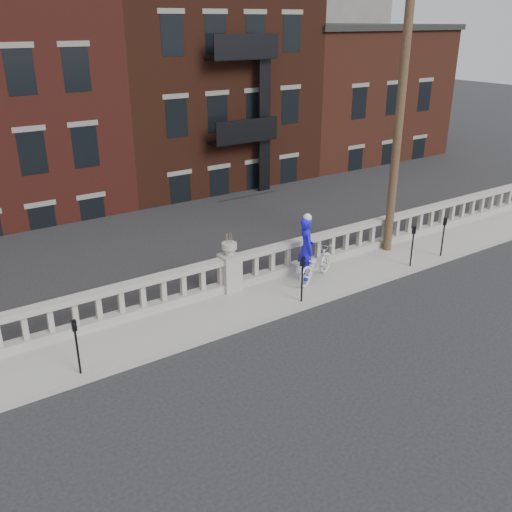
{
  "coord_description": "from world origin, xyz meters",
  "views": [
    {
      "loc": [
        -7.9,
        -9.07,
        7.54
      ],
      "look_at": [
        0.42,
        3.2,
        1.37
      ],
      "focal_mm": 40.0,
      "sensor_mm": 36.0,
      "label": 1
    }
  ],
  "objects": [
    {
      "name": "parking_meter_a",
      "position": [
        -5.08,
        2.15,
        1.0
      ],
      "size": [
        0.1,
        0.09,
        1.36
      ],
      "color": "black",
      "rests_on": "sidewalk"
    },
    {
      "name": "parking_meter_d",
      "position": [
        7.26,
        2.15,
        1.0
      ],
      "size": [
        0.1,
        0.09,
        1.36
      ],
      "color": "black",
      "rests_on": "sidewalk"
    },
    {
      "name": "planter_pedestal",
      "position": [
        0.0,
        3.95,
        0.83
      ],
      "size": [
        0.55,
        0.55,
        1.76
      ],
      "color": "gray",
      "rests_on": "sidewalk"
    },
    {
      "name": "lower_level",
      "position": [
        0.56,
        23.04,
        2.63
      ],
      "size": [
        80.0,
        44.0,
        20.8
      ],
      "color": "#605E59",
      "rests_on": "ground"
    },
    {
      "name": "cyclist",
      "position": [
        2.35,
        3.32,
        1.14
      ],
      "size": [
        0.71,
        0.85,
        1.98
      ],
      "primitive_type": "imported",
      "rotation": [
        0.0,
        0.0,
        1.19
      ],
      "color": "#170ED2",
      "rests_on": "sidewalk"
    },
    {
      "name": "parking_meter_c",
      "position": [
        5.76,
        2.15,
        1.0
      ],
      "size": [
        0.1,
        0.09,
        1.36
      ],
      "color": "black",
      "rests_on": "sidewalk"
    },
    {
      "name": "parking_meter_b",
      "position": [
        1.27,
        2.15,
        1.0
      ],
      "size": [
        0.1,
        0.09,
        1.36
      ],
      "color": "black",
      "rests_on": "sidewalk"
    },
    {
      "name": "bicycle",
      "position": [
        2.54,
        3.08,
        0.66
      ],
      "size": [
        2.04,
        1.36,
        1.01
      ],
      "primitive_type": "imported",
      "rotation": [
        0.0,
        0.0,
        1.97
      ],
      "color": "silver",
      "rests_on": "sidewalk"
    },
    {
      "name": "sidewalk",
      "position": [
        0.0,
        3.0,
        0.07
      ],
      "size": [
        32.0,
        2.2,
        0.15
      ],
      "primitive_type": "cube",
      "color": "gray",
      "rests_on": "ground"
    },
    {
      "name": "utility_pole",
      "position": [
        6.2,
        3.6,
        5.24
      ],
      "size": [
        1.6,
        0.28,
        10.0
      ],
      "color": "#422D1E",
      "rests_on": "sidewalk"
    },
    {
      "name": "ground",
      "position": [
        0.0,
        0.0,
        0.0
      ],
      "size": [
        120.0,
        120.0,
        0.0
      ],
      "primitive_type": "plane",
      "color": "black",
      "rests_on": "ground"
    },
    {
      "name": "balustrade",
      "position": [
        0.0,
        3.95,
        0.64
      ],
      "size": [
        28.0,
        0.34,
        1.03
      ],
      "color": "gray",
      "rests_on": "sidewalk"
    }
  ]
}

